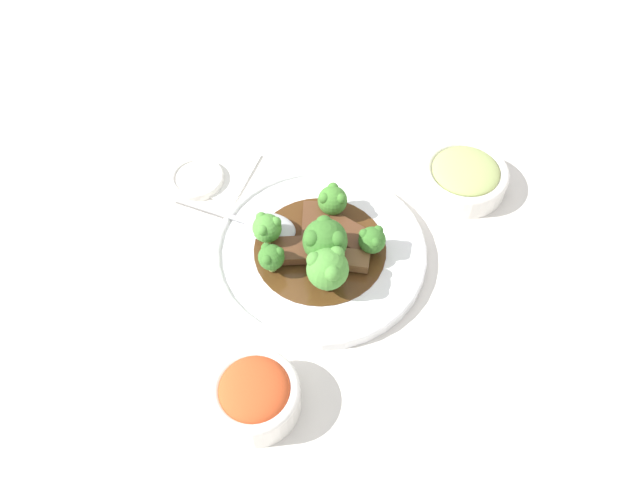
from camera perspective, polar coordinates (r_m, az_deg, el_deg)
name	(u,v)px	position (r m, az deg, el deg)	size (l,w,h in m)	color
ground_plane	(320,256)	(0.81, 0.00, -1.43)	(4.00, 4.00, 0.00)	silver
main_plate	(320,251)	(0.80, 0.00, -1.02)	(0.27, 0.27, 0.02)	white
beef_strip_0	(292,250)	(0.78, -2.57, -0.96)	(0.06, 0.06, 0.01)	#56331E
beef_strip_1	(315,223)	(0.81, -0.42, 1.56)	(0.06, 0.07, 0.01)	#56331E
beef_strip_2	(352,259)	(0.78, 2.95, -1.77)	(0.05, 0.04, 0.01)	brown
beef_strip_3	(345,233)	(0.80, 2.26, 0.65)	(0.07, 0.04, 0.01)	#56331E
broccoli_floret_0	(333,200)	(0.81, 1.15, 3.69)	(0.04, 0.04, 0.04)	#8EB756
broccoli_floret_1	(267,228)	(0.77, -4.87, 1.11)	(0.04, 0.04, 0.05)	#8EB756
broccoli_floret_2	(372,240)	(0.78, 4.79, 0.03)	(0.03, 0.03, 0.04)	#7FA84C
broccoli_floret_3	(325,240)	(0.75, 0.46, 0.00)	(0.06, 0.06, 0.06)	#7FA84C
broccoli_floret_4	(271,257)	(0.76, -4.48, -1.56)	(0.03, 0.03, 0.04)	#7FA84C
broccoli_floret_5	(328,268)	(0.73, 0.70, -2.62)	(0.05, 0.05, 0.06)	#7FA84C
serving_spoon	(262,225)	(0.81, -5.36, 1.37)	(0.20, 0.06, 0.01)	#B7B7BC
side_bowl_kimchi	(255,394)	(0.69, -5.93, -13.87)	(0.10, 0.10, 0.06)	white
side_bowl_appetizer	(464,176)	(0.89, 13.07, 5.72)	(0.12, 0.12, 0.04)	white
sauce_dish	(197,179)	(0.90, -11.14, 5.53)	(0.07, 0.07, 0.01)	white
paper_napkin	(208,168)	(0.92, -10.24, 6.53)	(0.15, 0.13, 0.01)	silver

